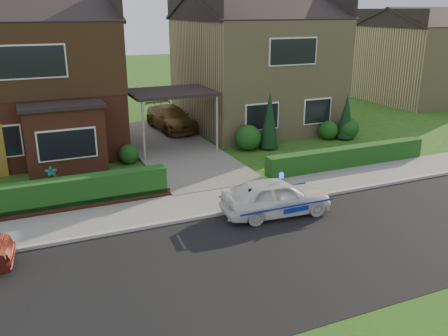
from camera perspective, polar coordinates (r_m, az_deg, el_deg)
ground at (r=13.30m, az=8.65°, el=-9.91°), size 120.00×120.00×0.00m
road at (r=13.30m, az=8.65°, el=-9.91°), size 60.00×6.00×0.02m
kerb at (r=15.66m, az=2.74°, el=-4.93°), size 60.00×0.16×0.12m
sidewalk at (r=16.53m, az=1.13°, el=-3.64°), size 60.00×2.00×0.10m
driveway at (r=22.64m, az=-6.20°, el=2.45°), size 3.80×12.00×0.12m
house_left at (r=23.83m, az=-22.39°, el=11.21°), size 7.50×9.53×7.25m
house_right at (r=26.88m, az=3.65°, el=12.89°), size 7.50×8.06×7.25m
carport_link at (r=22.02m, az=-6.40°, el=8.92°), size 3.80×3.00×2.77m
dwarf_wall at (r=16.29m, az=-19.68°, el=-4.63°), size 7.70×0.25×0.36m
hedge_left at (r=16.50m, az=-19.66°, el=-5.02°), size 7.50×0.55×0.90m
hedge_right at (r=20.46m, az=14.54°, el=0.02°), size 7.50×0.55×0.80m
shrub_left_mid at (r=20.05m, az=-15.70°, el=1.52°), size 1.32×1.32×1.32m
shrub_left_near at (r=20.66m, az=-11.40°, el=1.65°), size 0.84×0.84×0.84m
shrub_right_near at (r=22.22m, az=2.92°, el=3.67°), size 1.20×1.20×1.20m
shrub_right_mid at (r=24.67m, az=12.45°, el=4.47°), size 0.96×0.96×0.96m
shrub_right_far at (r=25.02m, az=14.72°, el=4.63°), size 1.08×1.08×1.08m
conifer_a at (r=22.33m, az=5.49°, el=5.54°), size 0.90×0.90×2.60m
conifer_b at (r=24.77m, az=14.46°, el=5.85°), size 0.90×0.90×2.20m
neighbour_right at (r=37.12m, az=22.41°, el=11.47°), size 6.50×7.00×5.20m
police_car at (r=15.24m, az=6.28°, el=-3.49°), size 3.25×3.63×1.37m
driveway_car at (r=25.84m, az=-6.39°, el=6.01°), size 2.06×4.37×1.23m
potted_plant_a at (r=18.43m, az=-19.97°, el=-1.19°), size 0.51×0.40×0.85m
potted_plant_b at (r=19.72m, az=-20.56°, el=-0.24°), size 0.48×0.48×0.68m
potted_plant_c at (r=17.15m, az=-22.32°, el=-3.13°), size 0.49×0.49×0.73m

